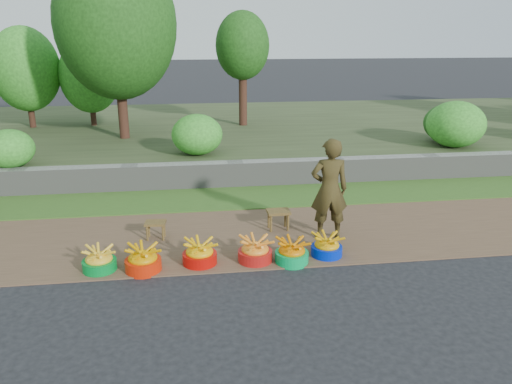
{
  "coord_description": "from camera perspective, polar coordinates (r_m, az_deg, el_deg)",
  "views": [
    {
      "loc": [
        -0.98,
        -6.26,
        3.18
      ],
      "look_at": [
        0.07,
        1.3,
        0.75
      ],
      "focal_mm": 35.0,
      "sensor_mm": 36.0,
      "label": 1
    }
  ],
  "objects": [
    {
      "name": "basin_b",
      "position": [
        7.18,
        -12.79,
        -7.6
      ],
      "size": [
        0.51,
        0.51,
        0.38
      ],
      "color": "red",
      "rests_on": "ground"
    },
    {
      "name": "retaining_wall",
      "position": [
        10.8,
        -2.38,
        2.05
      ],
      "size": [
        80.0,
        0.35,
        0.55
      ],
      "primitive_type": "cube",
      "color": "gray",
      "rests_on": "ground"
    },
    {
      "name": "stool_left",
      "position": [
        8.17,
        -11.41,
        -3.74
      ],
      "size": [
        0.35,
        0.28,
        0.29
      ],
      "rotation": [
        0.0,
        0.0,
        -0.08
      ],
      "color": "brown",
      "rests_on": "dirt_shoulder"
    },
    {
      "name": "earth_bank",
      "position": [
        15.57,
        -4.14,
        6.77
      ],
      "size": [
        80.0,
        10.0,
        0.5
      ],
      "primitive_type": "cube",
      "color": "#3A4626",
      "rests_on": "ground"
    },
    {
      "name": "stool_right",
      "position": [
        8.38,
        2.58,
        -2.56
      ],
      "size": [
        0.39,
        0.3,
        0.33
      ],
      "rotation": [
        0.0,
        0.0,
        0.02
      ],
      "color": "brown",
      "rests_on": "dirt_shoulder"
    },
    {
      "name": "vegetation",
      "position": [
        13.59,
        5.93,
        15.12
      ],
      "size": [
        33.52,
        7.99,
        4.82
      ],
      "color": "#371E15",
      "rests_on": "earth_bank"
    },
    {
      "name": "basin_a",
      "position": [
        7.35,
        -17.49,
        -7.52
      ],
      "size": [
        0.47,
        0.47,
        0.35
      ],
      "color": "#007A28",
      "rests_on": "ground"
    },
    {
      "name": "dirt_shoulder",
      "position": [
        8.21,
        -0.41,
        -5.05
      ],
      "size": [
        80.0,
        2.5,
        0.02
      ],
      "primitive_type": "cube",
      "color": "brown",
      "rests_on": "ground"
    },
    {
      "name": "basin_f",
      "position": [
        7.53,
        8.08,
        -6.21
      ],
      "size": [
        0.46,
        0.46,
        0.35
      ],
      "color": "#001EBE",
      "rests_on": "ground"
    },
    {
      "name": "ground_plane",
      "position": [
        7.09,
        0.91,
        -8.99
      ],
      "size": [
        120.0,
        120.0,
        0.0
      ],
      "primitive_type": "plane",
      "color": "black",
      "rests_on": "ground"
    },
    {
      "name": "basin_d",
      "position": [
        7.28,
        -0.1,
        -6.79
      ],
      "size": [
        0.5,
        0.5,
        0.37
      ],
      "color": "#A61411",
      "rests_on": "ground"
    },
    {
      "name": "vendor_woman",
      "position": [
        7.93,
        8.38,
        0.3
      ],
      "size": [
        0.62,
        0.43,
        1.64
      ],
      "primitive_type": "imported",
      "rotation": [
        0.0,
        0.0,
        3.08
      ],
      "color": "black",
      "rests_on": "dirt_shoulder"
    },
    {
      "name": "basin_c",
      "position": [
        7.25,
        -6.46,
        -7.03
      ],
      "size": [
        0.49,
        0.49,
        0.37
      ],
      "color": "#AF0A05",
      "rests_on": "ground"
    },
    {
      "name": "grass_verge",
      "position": [
        10.07,
        -1.89,
        -0.64
      ],
      "size": [
        80.0,
        1.5,
        0.04
      ],
      "primitive_type": "cube",
      "color": "#396120",
      "rests_on": "ground"
    },
    {
      "name": "basin_e",
      "position": [
        7.27,
        4.11,
        -6.92
      ],
      "size": [
        0.48,
        0.48,
        0.36
      ],
      "color": "#009C48",
      "rests_on": "ground"
    }
  ]
}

